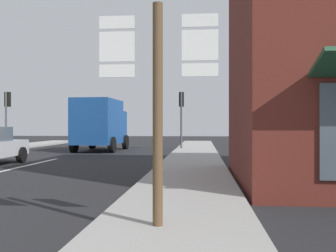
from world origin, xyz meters
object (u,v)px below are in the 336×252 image
object	(u,v)px
traffic_light_far_left	(7,107)
traffic_light_far_right	(181,107)
delivery_truck	(100,123)
route_sign_post	(158,97)

from	to	relation	value
traffic_light_far_left	traffic_light_far_right	distance (m)	10.72
delivery_truck	traffic_light_far_right	bearing A→B (deg)	14.53
traffic_light_far_left	traffic_light_far_right	size ratio (longest dim) A/B	0.99
traffic_light_far_right	route_sign_post	bearing A→B (deg)	-87.96
delivery_truck	traffic_light_far_left	xyz separation A→B (m)	(-5.85, 0.01, 1.01)
delivery_truck	route_sign_post	xyz separation A→B (m)	(5.46, -17.12, 0.26)
delivery_truck	traffic_light_far_right	xyz separation A→B (m)	(4.80, 1.24, 1.02)
traffic_light_far_left	traffic_light_far_right	bearing A→B (deg)	6.60
delivery_truck	traffic_light_far_left	world-z (taller)	traffic_light_far_left
delivery_truck	route_sign_post	world-z (taller)	route_sign_post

